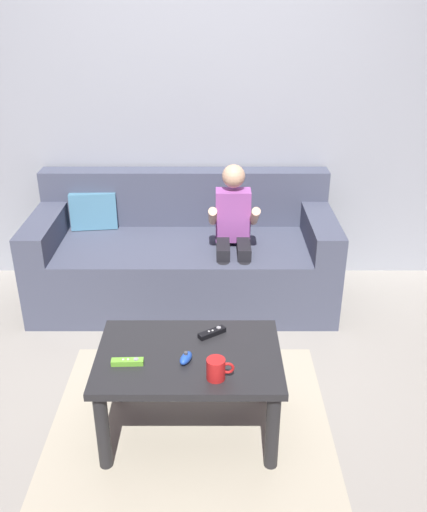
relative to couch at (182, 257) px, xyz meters
The scene contains 10 objects.
ground_plane 1.18m from the couch, 84.08° to the right, with size 9.09×9.09×0.00m, color #9E998E.
wall_back 1.04m from the couch, 73.49° to the left, with size 4.55×0.05×2.50m, color #999EA8.
couch is the anchor object (origin of this frame).
person_seated_on_couch 0.45m from the couch, 28.04° to the right, with size 0.31×0.38×0.96m.
coffee_table 1.29m from the couch, 85.91° to the right, with size 0.83×0.56×0.44m.
area_rug 1.32m from the couch, 85.91° to the right, with size 1.35×1.29×0.01m, color #BCB299.
game_remote_black_near_edge 1.16m from the couch, 80.16° to the right, with size 0.14×0.11×0.03m.
nunchuk_blue 1.36m from the couch, 86.49° to the right, with size 0.07×0.10×0.05m.
game_remote_lime_far_corner 1.38m from the couch, 97.15° to the right, with size 0.14×0.04×0.03m.
coffee_mug 1.49m from the couch, 81.58° to the right, with size 0.12×0.08×0.09m.
Camera 1 is at (0.09, -2.21, 1.93)m, focal length 39.09 mm.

